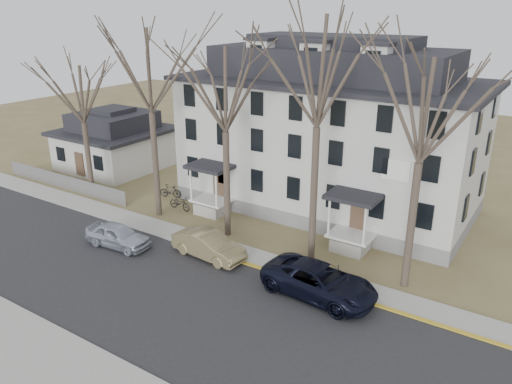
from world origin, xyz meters
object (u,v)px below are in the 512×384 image
Objects in this scene: tree_mid_left at (225,84)px; car_tan at (209,246)px; tree_far_left at (148,65)px; bicycle_left at (180,204)px; car_navy at (319,282)px; car_silver at (118,236)px; small_house at (115,143)px; tree_center at (319,64)px; boarding_house at (329,134)px; bicycle_right at (170,191)px; tree_bungalow at (80,90)px; tree_mid_right at (426,104)px.

tree_mid_left is 2.74× the size of car_tan.
tree_far_left reaches higher than bicycle_left.
car_silver is at bearing 102.00° from car_navy.
small_house is 26.97m from car_navy.
small_house is 25.41m from tree_center.
small_house is 0.68× the size of tree_mid_left.
boarding_house reaches higher than car_silver.
boarding_house is at bearing 69.80° from tree_mid_left.
car_tan is at bearing -143.50° from bicycle_right.
tree_bungalow is 2.55× the size of car_silver.
tree_mid_right is 2.14× the size of car_navy.
tree_mid_left reaches higher than car_silver.
tree_mid_left is 0.87× the size of tree_center.
boarding_house is at bearing -35.08° from car_silver.
tree_far_left is (-9.00, -8.15, 4.96)m from boarding_house.
tree_mid_left is 12.14m from bicycle_right.
tree_mid_right is at bearing -77.79° from car_silver.
tree_far_left is at bearing 10.47° from car_silver.
tree_center is at bearing 37.20° from car_navy.
car_navy is at bearing -134.45° from tree_mid_right.
tree_center is at bearing 180.00° from tree_mid_right.
tree_center is 15.65m from car_silver.
tree_center is 19.23m from tree_bungalow.
tree_bungalow is at bearing -57.16° from small_house.
tree_mid_left reaches higher than car_navy.
tree_mid_right is 2.74× the size of car_tan.
tree_mid_right is at bearing 0.00° from tree_bungalow.
car_silver is at bearing -177.65° from bicycle_right.
tree_mid_right is at bearing -43.81° from boarding_house.
boarding_house is 1.93× the size of tree_bungalow.
car_navy is at bearing -65.87° from boarding_house.
car_navy is 3.44× the size of bicycle_right.
small_house is 5.03× the size of bicycle_right.
tree_bungalow is at bearing 180.00° from tree_far_left.
car_silver is 0.71× the size of car_navy.
car_silver is at bearing -132.17° from tree_mid_left.
tree_center is 8.50× the size of bicycle_right.
car_silver is at bearing -42.17° from small_house.
tree_far_left reaches higher than car_tan.
tree_center is at bearing -53.74° from car_tan.
tree_mid_left is at bearing 180.00° from tree_center.
tree_mid_left is (6.00, 0.00, -0.74)m from tree_far_left.
tree_mid_right is 24.54m from tree_bungalow.
tree_mid_right is (5.50, 0.00, -1.48)m from tree_center.
small_house is at bearing 167.73° from tree_mid_right.
tree_far_left is 6.05m from tree_mid_left.
tree_mid_right is at bearing 0.00° from tree_center.
tree_bungalow reaches higher than small_house.
tree_mid_left is 3.02× the size of car_silver.
car_navy is at bearing -106.42° from bicycle_left.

